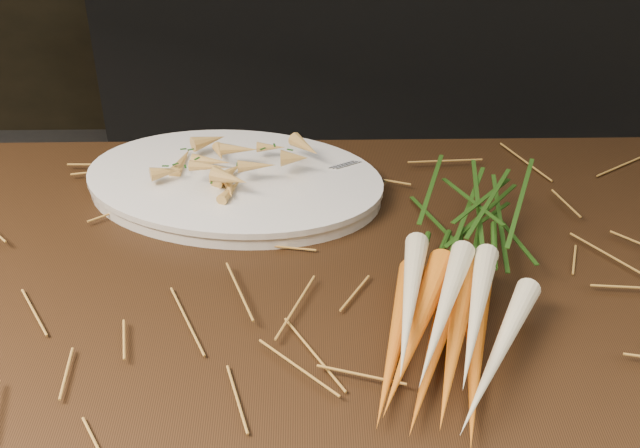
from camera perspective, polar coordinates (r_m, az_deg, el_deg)
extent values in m
cube|color=black|center=(2.91, 3.81, 11.13)|extent=(1.80, 0.60, 0.80)
cone|color=#C55202|center=(0.88, 5.48, -8.18)|extent=(0.10, 0.26, 0.03)
cone|color=#C55202|center=(0.87, 8.20, -8.65)|extent=(0.12, 0.26, 0.03)
cone|color=#C55202|center=(0.87, 10.95, -9.11)|extent=(0.09, 0.26, 0.03)
cone|color=#C55202|center=(0.85, 6.87, -7.48)|extent=(0.12, 0.26, 0.03)
cone|color=#C55202|center=(0.85, 9.62, -7.94)|extent=(0.10, 0.26, 0.03)
cone|color=beige|center=(0.85, 6.39, -5.52)|extent=(0.07, 0.24, 0.04)
cone|color=beige|center=(0.84, 8.79, -6.15)|extent=(0.11, 0.24, 0.04)
cone|color=beige|center=(0.85, 11.05, -6.30)|extent=(0.10, 0.24, 0.04)
cone|color=beige|center=(0.84, 12.54, -9.01)|extent=(0.14, 0.23, 0.03)
ellipsoid|color=#295817|center=(1.03, 10.41, 0.65)|extent=(0.22, 0.26, 0.08)
cube|color=silver|center=(1.10, 1.09, 2.07)|extent=(0.15, 0.09, 0.00)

